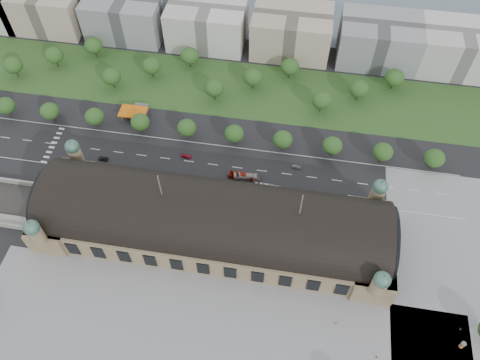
% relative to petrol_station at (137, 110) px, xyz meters
% --- Properties ---
extents(ground, '(900.00, 900.00, 0.00)m').
position_rel_petrol_station_xyz_m(ground, '(53.91, -65.28, -2.95)').
color(ground, black).
rests_on(ground, ground).
extents(station, '(150.00, 48.40, 44.30)m').
position_rel_petrol_station_xyz_m(station, '(53.91, -65.28, 7.33)').
color(station, '#91805A').
rests_on(station, ground).
extents(plaza_south, '(190.00, 48.00, 0.12)m').
position_rel_petrol_station_xyz_m(plaza_south, '(63.91, -109.28, -2.95)').
color(plaza_south, gray).
rests_on(plaza_south, ground).
extents(plaza_east, '(56.00, 100.00, 0.12)m').
position_rel_petrol_station_xyz_m(plaza_east, '(156.91, -65.28, -2.95)').
color(plaza_east, gray).
rests_on(plaza_east, ground).
extents(road_slab, '(260.00, 26.00, 0.10)m').
position_rel_petrol_station_xyz_m(road_slab, '(33.91, -27.28, -2.95)').
color(road_slab, black).
rests_on(road_slab, ground).
extents(grass_belt, '(300.00, 45.00, 0.10)m').
position_rel_petrol_station_xyz_m(grass_belt, '(38.91, 27.72, -2.95)').
color(grass_belt, '#2E5221').
rests_on(grass_belt, ground).
extents(petrol_station, '(14.00, 13.00, 5.05)m').
position_rel_petrol_station_xyz_m(petrol_station, '(0.00, 0.00, 0.00)').
color(petrol_station, '#DA630C').
rests_on(petrol_station, ground).
extents(office_1, '(45.00, 32.00, 24.00)m').
position_rel_petrol_station_xyz_m(office_1, '(-76.09, 67.72, 9.05)').
color(office_1, '#B6A18F').
rests_on(office_1, ground).
extents(office_2, '(45.00, 32.00, 24.00)m').
position_rel_petrol_station_xyz_m(office_2, '(-26.09, 67.72, 9.05)').
color(office_2, gray).
rests_on(office_2, ground).
extents(office_3, '(45.00, 32.00, 24.00)m').
position_rel_petrol_station_xyz_m(office_3, '(23.91, 67.72, 9.05)').
color(office_3, silver).
rests_on(office_3, ground).
extents(office_4, '(45.00, 32.00, 24.00)m').
position_rel_petrol_station_xyz_m(office_4, '(73.91, 67.72, 9.05)').
color(office_4, '#B6A18F').
rests_on(office_4, ground).
extents(office_5, '(45.00, 32.00, 24.00)m').
position_rel_petrol_station_xyz_m(office_5, '(123.91, 67.72, 9.05)').
color(office_5, gray).
rests_on(office_5, ground).
extents(office_6, '(45.00, 32.00, 24.00)m').
position_rel_petrol_station_xyz_m(office_6, '(168.91, 67.72, 9.05)').
color(office_6, silver).
rests_on(office_6, ground).
extents(tree_row_0, '(9.60, 9.60, 11.52)m').
position_rel_petrol_station_xyz_m(tree_row_0, '(-66.09, -12.28, 4.48)').
color(tree_row_0, '#2D2116').
rests_on(tree_row_0, ground).
extents(tree_row_1, '(9.60, 9.60, 11.52)m').
position_rel_petrol_station_xyz_m(tree_row_1, '(-42.09, -12.28, 4.48)').
color(tree_row_1, '#2D2116').
rests_on(tree_row_1, ground).
extents(tree_row_2, '(9.60, 9.60, 11.52)m').
position_rel_petrol_station_xyz_m(tree_row_2, '(-18.09, -12.28, 4.48)').
color(tree_row_2, '#2D2116').
rests_on(tree_row_2, ground).
extents(tree_row_3, '(9.60, 9.60, 11.52)m').
position_rel_petrol_station_xyz_m(tree_row_3, '(5.91, -12.28, 4.48)').
color(tree_row_3, '#2D2116').
rests_on(tree_row_3, ground).
extents(tree_row_4, '(9.60, 9.60, 11.52)m').
position_rel_petrol_station_xyz_m(tree_row_4, '(29.91, -12.28, 4.48)').
color(tree_row_4, '#2D2116').
rests_on(tree_row_4, ground).
extents(tree_row_5, '(9.60, 9.60, 11.52)m').
position_rel_petrol_station_xyz_m(tree_row_5, '(53.91, -12.28, 4.48)').
color(tree_row_5, '#2D2116').
rests_on(tree_row_5, ground).
extents(tree_row_6, '(9.60, 9.60, 11.52)m').
position_rel_petrol_station_xyz_m(tree_row_6, '(77.91, -12.28, 4.48)').
color(tree_row_6, '#2D2116').
rests_on(tree_row_6, ground).
extents(tree_row_7, '(9.60, 9.60, 11.52)m').
position_rel_petrol_station_xyz_m(tree_row_7, '(101.91, -12.28, 4.48)').
color(tree_row_7, '#2D2116').
rests_on(tree_row_7, ground).
extents(tree_row_8, '(9.60, 9.60, 11.52)m').
position_rel_petrol_station_xyz_m(tree_row_8, '(125.91, -12.28, 4.48)').
color(tree_row_8, '#2D2116').
rests_on(tree_row_8, ground).
extents(tree_row_9, '(9.60, 9.60, 11.52)m').
position_rel_petrol_station_xyz_m(tree_row_9, '(149.91, -12.28, 4.48)').
color(tree_row_9, '#2D2116').
rests_on(tree_row_9, ground).
extents(tree_belt_0, '(10.40, 10.40, 12.48)m').
position_rel_petrol_station_xyz_m(tree_belt_0, '(-76.09, 17.72, 5.10)').
color(tree_belt_0, '#2D2116').
rests_on(tree_belt_0, ground).
extents(tree_belt_1, '(10.40, 10.40, 12.48)m').
position_rel_petrol_station_xyz_m(tree_belt_1, '(-57.09, 29.72, 5.10)').
color(tree_belt_1, '#2D2116').
rests_on(tree_belt_1, ground).
extents(tree_belt_2, '(10.40, 10.40, 12.48)m').
position_rel_petrol_station_xyz_m(tree_belt_2, '(-38.09, 41.72, 5.10)').
color(tree_belt_2, '#2D2116').
rests_on(tree_belt_2, ground).
extents(tree_belt_3, '(10.40, 10.40, 12.48)m').
position_rel_petrol_station_xyz_m(tree_belt_3, '(-19.09, 17.72, 5.10)').
color(tree_belt_3, '#2D2116').
rests_on(tree_belt_3, ground).
extents(tree_belt_4, '(10.40, 10.40, 12.48)m').
position_rel_petrol_station_xyz_m(tree_belt_4, '(-0.09, 29.72, 5.10)').
color(tree_belt_4, '#2D2116').
rests_on(tree_belt_4, ground).
extents(tree_belt_5, '(10.40, 10.40, 12.48)m').
position_rel_petrol_station_xyz_m(tree_belt_5, '(18.91, 41.72, 5.10)').
color(tree_belt_5, '#2D2116').
rests_on(tree_belt_5, ground).
extents(tree_belt_6, '(10.40, 10.40, 12.48)m').
position_rel_petrol_station_xyz_m(tree_belt_6, '(37.91, 17.72, 5.10)').
color(tree_belt_6, '#2D2116').
rests_on(tree_belt_6, ground).
extents(tree_belt_7, '(10.40, 10.40, 12.48)m').
position_rel_petrol_station_xyz_m(tree_belt_7, '(56.91, 29.72, 5.10)').
color(tree_belt_7, '#2D2116').
rests_on(tree_belt_7, ground).
extents(tree_belt_8, '(10.40, 10.40, 12.48)m').
position_rel_petrol_station_xyz_m(tree_belt_8, '(75.91, 41.72, 5.10)').
color(tree_belt_8, '#2D2116').
rests_on(tree_belt_8, ground).
extents(tree_belt_9, '(10.40, 10.40, 12.48)m').
position_rel_petrol_station_xyz_m(tree_belt_9, '(94.91, 17.72, 5.10)').
color(tree_belt_9, '#2D2116').
rests_on(tree_belt_9, ground).
extents(tree_belt_10, '(10.40, 10.40, 12.48)m').
position_rel_petrol_station_xyz_m(tree_belt_10, '(113.91, 29.72, 5.10)').
color(tree_belt_10, '#2D2116').
rests_on(tree_belt_10, ground).
extents(tree_belt_11, '(10.40, 10.40, 12.48)m').
position_rel_petrol_station_xyz_m(tree_belt_11, '(132.91, 41.72, 5.10)').
color(tree_belt_11, '#2D2116').
rests_on(tree_belt_11, ground).
extents(traffic_car_2, '(5.00, 2.44, 1.37)m').
position_rel_petrol_station_xyz_m(traffic_car_2, '(-7.87, -33.04, -2.27)').
color(traffic_car_2, black).
rests_on(traffic_car_2, ground).
extents(traffic_car_3, '(5.28, 2.56, 1.48)m').
position_rel_petrol_station_xyz_m(traffic_car_3, '(31.98, -24.83, -2.21)').
color(traffic_car_3, maroon).
rests_on(traffic_car_3, ground).
extents(traffic_car_5, '(4.67, 1.91, 1.51)m').
position_rel_petrol_station_xyz_m(traffic_car_5, '(86.12, -22.79, -2.20)').
color(traffic_car_5, '#53545A').
rests_on(traffic_car_5, ground).
extents(traffic_car_6, '(5.43, 2.93, 1.45)m').
position_rel_petrol_station_xyz_m(traffic_car_6, '(113.24, -36.72, -2.22)').
color(traffic_car_6, silver).
rests_on(traffic_car_6, ground).
extents(parked_car_0, '(4.08, 3.43, 1.32)m').
position_rel_petrol_station_xyz_m(parked_car_0, '(-16.09, -42.98, -2.29)').
color(parked_car_0, black).
rests_on(parked_car_0, ground).
extents(parked_car_1, '(5.82, 5.03, 1.49)m').
position_rel_petrol_station_xyz_m(parked_car_1, '(8.36, -44.28, -2.21)').
color(parked_car_1, maroon).
rests_on(parked_car_1, ground).
extents(parked_car_2, '(5.64, 4.68, 1.54)m').
position_rel_petrol_station_xyz_m(parked_car_2, '(14.85, -44.28, -2.18)').
color(parked_car_2, '#192647').
rests_on(parked_car_2, ground).
extents(parked_car_3, '(4.59, 3.43, 1.45)m').
position_rel_petrol_station_xyz_m(parked_car_3, '(-1.67, -44.28, -2.22)').
color(parked_car_3, '#515258').
rests_on(parked_car_3, ground).
extents(parked_car_4, '(5.00, 3.47, 1.56)m').
position_rel_petrol_station_xyz_m(parked_car_4, '(25.97, -42.92, -2.17)').
color(parked_car_4, silver).
rests_on(parked_car_4, ground).
extents(parked_car_5, '(5.43, 5.02, 1.41)m').
position_rel_petrol_station_xyz_m(parked_car_5, '(12.06, -40.28, -2.24)').
color(parked_car_5, '#94979D').
rests_on(parked_car_5, ground).
extents(parked_car_6, '(5.06, 3.86, 1.37)m').
position_rel_petrol_station_xyz_m(parked_car_6, '(8.08, -40.28, -2.27)').
color(parked_car_6, black).
rests_on(parked_car_6, ground).
extents(bus_west, '(12.35, 3.04, 3.43)m').
position_rel_petrol_station_xyz_m(bus_west, '(60.72, -33.28, -1.23)').
color(bus_west, '#AC291B').
rests_on(bus_west, ground).
extents(bus_mid, '(12.75, 4.09, 3.49)m').
position_rel_petrol_station_xyz_m(bus_mid, '(63.64, -33.44, -1.20)').
color(bus_mid, '#BFB1AF').
rests_on(bus_mid, ground).
extents(bus_east, '(12.80, 3.74, 3.52)m').
position_rel_petrol_station_xyz_m(bus_east, '(74.10, -38.28, -1.19)').
color(bus_east, silver).
rests_on(bus_east, ground).
extents(advertising_column, '(1.90, 1.90, 3.61)m').
position_rel_petrol_station_xyz_m(advertising_column, '(154.71, -98.06, -1.07)').
color(advertising_column, '#BB3F2E').
rests_on(advertising_column, ground).
extents(pedestrian_0, '(0.94, 0.76, 1.68)m').
position_rel_petrol_station_xyz_m(pedestrian_0, '(108.13, -96.99, -2.11)').
color(pedestrian_0, gray).
rests_on(pedestrian_0, ground).
extents(pedestrian_1, '(0.67, 0.82, 1.93)m').
position_rel_petrol_station_xyz_m(pedestrian_1, '(123.41, -107.29, -1.98)').
color(pedestrian_1, gray).
rests_on(pedestrian_1, ground).
extents(pedestrian_2, '(0.94, 1.07, 1.92)m').
position_rel_petrol_station_xyz_m(pedestrian_2, '(155.22, -91.50, -1.99)').
color(pedestrian_2, gray).
rests_on(pedestrian_2, ground).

